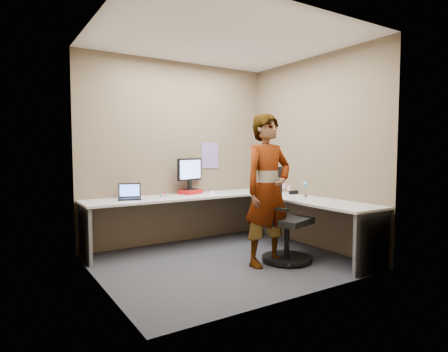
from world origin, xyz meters
TOP-DOWN VIEW (x-y plane):
  - ground at (0.00, 0.00)m, footprint 3.00×3.00m
  - wall_back at (0.00, 1.30)m, footprint 3.00×0.00m
  - wall_right at (1.50, 0.00)m, footprint 0.00×2.70m
  - wall_left at (-1.50, 0.00)m, footprint 0.00×2.70m
  - ceiling at (0.00, 0.00)m, footprint 3.00×3.00m
  - desk at (0.44, 0.39)m, footprint 2.98×2.58m
  - paper_ream at (0.13, 1.15)m, footprint 0.37×0.32m
  - monitor at (0.13, 1.17)m, footprint 0.48×0.23m
  - laptop at (-0.84, 1.03)m, footprint 0.35×0.32m
  - trackball_mouse at (-0.34, 1.03)m, footprint 0.12×0.08m
  - origami at (0.38, 0.92)m, footprint 0.10×0.10m
  - stapler at (1.40, 0.28)m, footprint 0.15×0.04m
  - flower at (1.30, -0.07)m, footprint 0.07×0.07m
  - calendar_purple at (0.55, 1.29)m, footprint 0.30×0.01m
  - calendar_white at (1.49, 0.90)m, footprint 0.01×0.28m
  - sticky_note_a at (1.49, 0.55)m, footprint 0.01×0.07m
  - sticky_note_b at (1.49, 0.60)m, footprint 0.01×0.07m
  - sticky_note_c at (1.49, 0.48)m, footprint 0.01×0.07m
  - sticky_note_d at (1.49, 0.70)m, footprint 0.01×0.07m
  - office_chair at (0.64, -0.33)m, footprint 0.66×0.65m
  - person at (0.39, -0.36)m, footprint 0.68×0.46m

SIDE VIEW (x-z plane):
  - ground at x=0.00m, z-range 0.00..0.00m
  - office_chair at x=0.64m, z-range -0.10..1.05m
  - desk at x=0.44m, z-range 0.22..0.95m
  - trackball_mouse at x=-0.34m, z-range 0.72..0.79m
  - stapler at x=1.40m, z-range 0.73..0.78m
  - origami at x=0.38m, z-range 0.73..0.79m
  - paper_ream at x=0.13m, z-range 0.73..0.79m
  - laptop at x=-0.84m, z-range 0.68..0.89m
  - sticky_note_c at x=1.49m, z-range 0.76..0.84m
  - sticky_note_b at x=1.49m, z-range 0.78..0.86m
  - flower at x=1.30m, z-range 0.77..0.98m
  - person at x=0.39m, z-range 0.00..1.82m
  - sticky_note_d at x=1.49m, z-range 0.88..0.96m
  - sticky_note_a at x=1.49m, z-range 0.91..0.99m
  - monitor at x=0.13m, z-range 0.83..1.30m
  - calendar_white at x=1.49m, z-range 1.06..1.44m
  - calendar_purple at x=0.55m, z-range 1.10..1.50m
  - wall_back at x=0.00m, z-range -0.15..2.85m
  - wall_right at x=1.50m, z-range 0.00..2.70m
  - wall_left at x=-1.50m, z-range 0.00..2.70m
  - ceiling at x=0.00m, z-range 2.70..2.70m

